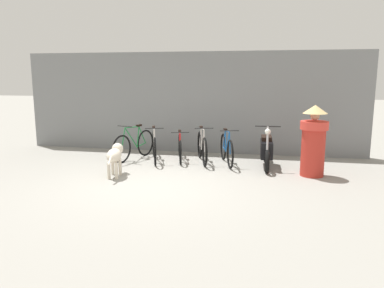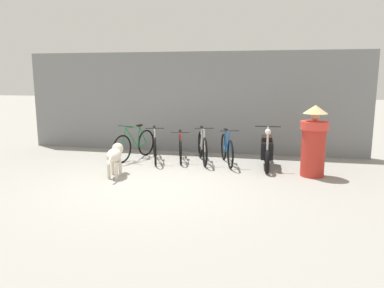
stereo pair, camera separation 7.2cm
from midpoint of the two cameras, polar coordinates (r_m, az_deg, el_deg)
name	(u,v)px [view 2 (the right image)]	position (r m, az deg, el deg)	size (l,w,h in m)	color
ground_plane	(153,185)	(7.65, -5.72, -6.25)	(60.00, 60.00, 0.00)	gray
shop_wall_back	(190,103)	(10.78, -0.13, 6.33)	(9.83, 0.20, 2.84)	slate
bicycle_0	(135,145)	(9.98, -8.52, -0.12)	(0.61, 1.68, 0.93)	black
bicycle_1	(155,146)	(9.76, -5.50, -0.36)	(0.65, 1.69, 0.91)	black
bicycle_2	(180,148)	(9.78, -1.58, -0.57)	(0.53, 1.53, 0.79)	black
bicycle_3	(202,147)	(9.55, 1.82, -0.52)	(0.60, 1.66, 0.93)	black
bicycle_4	(227,149)	(9.36, 5.55, -0.83)	(0.58, 1.61, 0.90)	black
motorcycle	(267,150)	(9.20, 11.53, -0.91)	(0.58, 1.78, 1.05)	black
stray_dog	(115,155)	(8.37, -11.42, -1.64)	(0.41, 1.04, 0.69)	beige
person_in_robes	(314,140)	(8.55, 18.29, 0.52)	(0.74, 0.74, 1.56)	#B72D23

